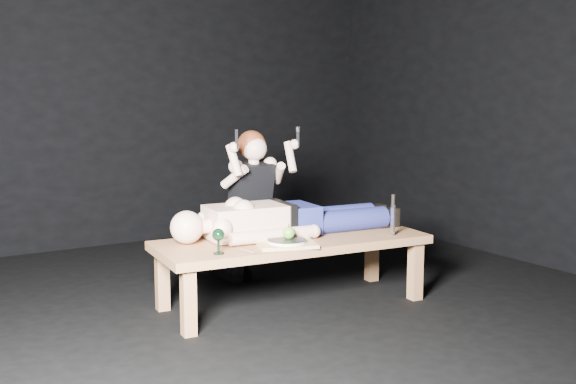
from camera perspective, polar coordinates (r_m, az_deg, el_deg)
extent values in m
plane|color=black|center=(4.50, -1.68, -9.88)|extent=(5.00, 5.00, 0.00)
plane|color=black|center=(6.56, -12.86, 8.90)|extent=(5.00, 0.00, 5.00)
cube|color=#A36B42|center=(4.59, 0.33, -6.58)|extent=(1.84, 0.83, 0.45)
cube|color=tan|center=(4.30, -0.12, -4.34)|extent=(0.42, 0.36, 0.02)
cylinder|color=white|center=(4.30, -0.12, -4.08)|extent=(0.30, 0.30, 0.02)
sphere|color=#429327|center=(4.31, 0.06, -3.40)|extent=(0.08, 0.08, 0.08)
cube|color=#B2B2B7|center=(4.18, -3.65, -4.86)|extent=(0.05, 0.19, 0.01)
cube|color=#B2B2B7|center=(4.36, 1.82, -4.29)|extent=(0.10, 0.18, 0.01)
cube|color=#B2B2B7|center=(4.45, 0.57, -4.02)|extent=(0.12, 0.16, 0.01)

